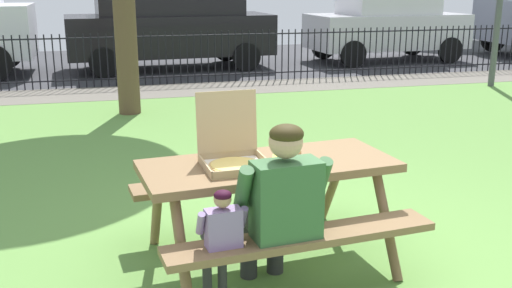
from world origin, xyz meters
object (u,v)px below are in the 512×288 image
Objects in this scene: parked_car_center at (170,21)px; adult_at_table at (280,203)px; pizza_slice_on_table at (285,154)px; parked_car_right at (387,21)px; picnic_table_foreground at (268,185)px; child_at_table at (220,236)px; pizza_box_open at (233,152)px.

adult_at_table is at bearing -92.63° from parked_car_center.
pizza_slice_on_table is 0.06× the size of parked_car_center.
picnic_table_foreground is at bearing -120.33° from parked_car_right.
child_at_table is (-0.63, -0.71, -0.27)m from pizza_slice_on_table.
parked_car_right reaches higher than child_at_table.
parked_car_center is (0.68, 10.02, 0.23)m from pizza_box_open.
pizza_slice_on_table is 0.24× the size of adult_at_table.
parked_car_center reaches higher than child_at_table.
pizza_box_open is 0.11× the size of parked_car_center.
pizza_box_open is (-0.26, -0.00, 0.27)m from picnic_table_foreground.
parked_car_center reaches higher than pizza_box_open.
parked_car_center is at bearing 180.00° from parked_car_right.
parked_car_right is (6.12, 10.02, 0.15)m from pizza_box_open.
parked_car_right is at bearing 59.67° from picnic_table_foreground.
child_at_table is 0.21× the size of parked_car_right.
parked_car_center is at bearing 87.60° from picnic_table_foreground.
adult_at_table reaches higher than picnic_table_foreground.
picnic_table_foreground is 2.35× the size of child_at_table.
parked_car_right is at bearing 60.63° from adult_at_table.
pizza_box_open reaches higher than picnic_table_foreground.
adult_at_table is 0.25× the size of parked_car_center.
parked_car_center is 1.18× the size of parked_car_right.
parked_car_right is (5.86, 10.01, 0.41)m from picnic_table_foreground.
parked_car_center is at bearing 88.51° from pizza_slice_on_table.
picnic_table_foreground is at bearing -141.90° from pizza_slice_on_table.
child_at_table is at bearing -120.83° from parked_car_right.
parked_car_right is at bearing -0.00° from parked_car_center.
child_at_table is at bearing -128.72° from picnic_table_foreground.
parked_car_center is (0.48, 10.52, 0.44)m from adult_at_table.
child_at_table reaches higher than picnic_table_foreground.
child_at_table is (-0.21, -0.58, -0.36)m from pizza_box_open.
pizza_box_open reaches higher than pizza_slice_on_table.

